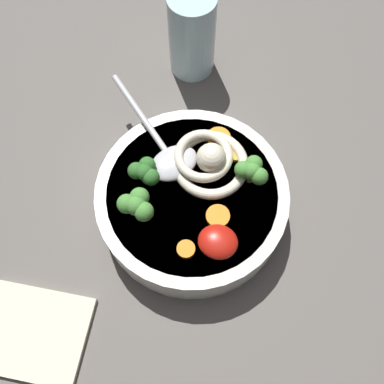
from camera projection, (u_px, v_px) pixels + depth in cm
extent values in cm
cube|color=#5B5651|center=(199.00, 225.00, 58.80)|extent=(105.41, 105.41, 3.74)
cylinder|color=silver|center=(192.00, 201.00, 55.02)|extent=(23.17, 23.17, 5.75)
cylinder|color=gold|center=(192.00, 201.00, 54.81)|extent=(20.39, 20.39, 5.29)
torus|color=beige|center=(207.00, 164.00, 53.19)|extent=(9.13, 9.13, 1.26)
torus|color=beige|center=(204.00, 156.00, 52.48)|extent=(9.78, 9.78, 1.13)
sphere|color=beige|center=(208.00, 157.00, 51.69)|extent=(3.54, 3.54, 3.54)
ellipsoid|color=#B7B7BC|center=(174.00, 163.00, 53.03)|extent=(7.29, 7.40, 1.60)
cylinder|color=#B7B7BC|center=(143.00, 118.00, 55.56)|extent=(11.65, 10.67, 0.80)
ellipsoid|color=#B2190F|center=(218.00, 242.00, 48.89)|extent=(4.49, 4.04, 2.02)
cylinder|color=#7A9E60|center=(138.00, 211.00, 50.75)|extent=(1.15, 1.15, 1.23)
sphere|color=#478938|center=(136.00, 206.00, 49.15)|extent=(2.26, 2.26, 2.26)
sphere|color=#478938|center=(127.00, 204.00, 49.46)|extent=(2.26, 2.26, 2.26)
sphere|color=#478938|center=(144.00, 212.00, 48.98)|extent=(2.26, 2.26, 2.26)
sphere|color=#478938|center=(139.00, 197.00, 49.74)|extent=(2.26, 2.26, 2.26)
cylinder|color=#7A9E60|center=(250.00, 177.00, 52.54)|extent=(1.05, 1.05, 1.13)
sphere|color=#478938|center=(252.00, 171.00, 51.08)|extent=(2.07, 2.07, 2.07)
sphere|color=#478938|center=(243.00, 170.00, 51.36)|extent=(2.07, 2.07, 2.07)
sphere|color=#478938|center=(259.00, 176.00, 50.92)|extent=(2.07, 2.07, 2.07)
sphere|color=#478938|center=(254.00, 164.00, 51.61)|extent=(2.07, 2.07, 2.07)
cylinder|color=#7A9E60|center=(146.00, 178.00, 52.51)|extent=(1.03, 1.03, 1.10)
sphere|color=#2D6628|center=(144.00, 172.00, 51.08)|extent=(2.02, 2.02, 2.02)
sphere|color=#2D6628|center=(136.00, 171.00, 51.36)|extent=(2.02, 2.02, 2.02)
sphere|color=#2D6628|center=(151.00, 177.00, 50.92)|extent=(2.02, 2.02, 2.02)
sphere|color=#2D6628|center=(147.00, 165.00, 51.60)|extent=(2.02, 2.02, 2.02)
cylinder|color=orange|center=(235.00, 154.00, 54.07)|extent=(2.11, 2.11, 0.66)
cylinder|color=orange|center=(218.00, 216.00, 50.75)|extent=(2.77, 2.77, 0.75)
cylinder|color=orange|center=(185.00, 249.00, 49.27)|extent=(2.08, 2.08, 0.64)
cylinder|color=orange|center=(215.00, 137.00, 54.94)|extent=(2.97, 2.97, 0.73)
cylinder|color=silver|center=(192.00, 34.00, 61.18)|extent=(6.54, 6.54, 12.79)
cube|color=beige|center=(33.00, 333.00, 51.13)|extent=(13.09, 11.15, 0.80)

